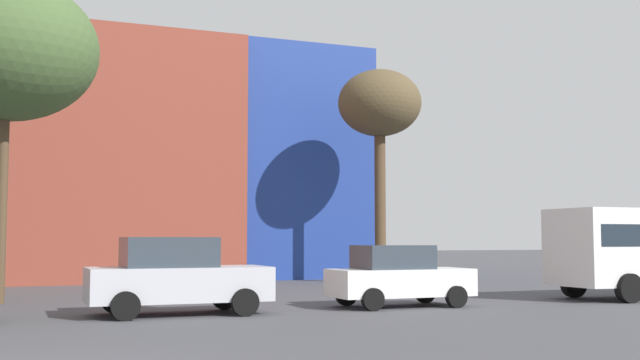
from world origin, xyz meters
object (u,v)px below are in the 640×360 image
at_px(parked_car_2, 176,276).
at_px(parked_car_3, 398,276).
at_px(bare_tree_1, 7,50).
at_px(bare_tree_2, 380,107).

distance_m(parked_car_2, parked_car_3, 6.00).
height_order(parked_car_3, bare_tree_1, bare_tree_1).
bearing_deg(parked_car_3, bare_tree_2, 66.26).
bearing_deg(bare_tree_2, parked_car_3, -113.74).
bearing_deg(parked_car_3, bare_tree_1, 153.64).
bearing_deg(bare_tree_1, parked_car_2, -51.20).
relative_size(parked_car_2, bare_tree_2, 0.48).
bearing_deg(bare_tree_1, parked_car_3, -26.36).
xyz_separation_m(parked_car_3, bare_tree_2, (4.48, 10.18, 6.50)).
relative_size(parked_car_2, bare_tree_1, 0.46).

